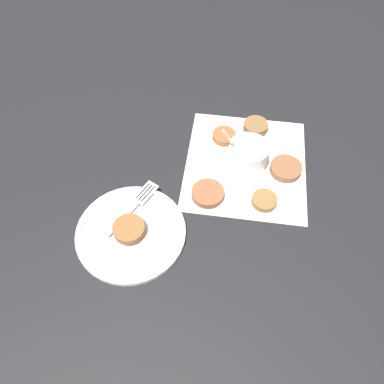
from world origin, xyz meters
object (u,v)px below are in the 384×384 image
object	(u,v)px
sauce_bowl	(247,157)
fork	(137,203)
serving_plate	(131,232)
fritter_on_plate	(129,229)

from	to	relation	value
sauce_bowl	fork	size ratio (longest dim) A/B	0.73
sauce_bowl	serving_plate	xyz separation A→B (m)	(-0.24, 0.21, -0.02)
serving_plate	fork	distance (m)	0.07
sauce_bowl	fritter_on_plate	distance (m)	0.32
sauce_bowl	fritter_on_plate	xyz separation A→B (m)	(-0.24, 0.21, -0.01)
sauce_bowl	fork	world-z (taller)	sauce_bowl
serving_plate	fritter_on_plate	distance (m)	0.02
sauce_bowl	fork	distance (m)	0.27
fritter_on_plate	fork	world-z (taller)	fritter_on_plate
fork	fritter_on_plate	bearing A→B (deg)	-174.00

